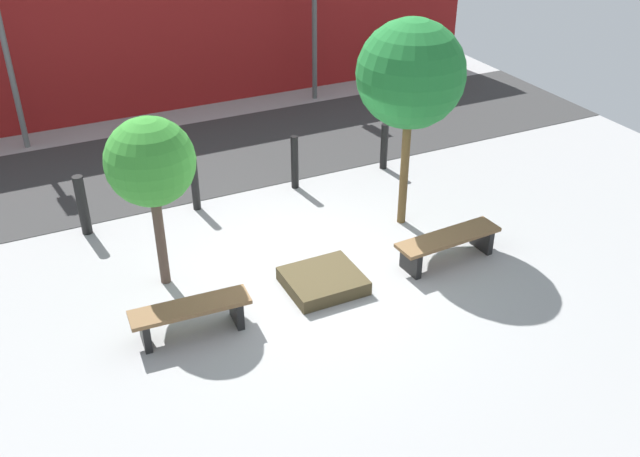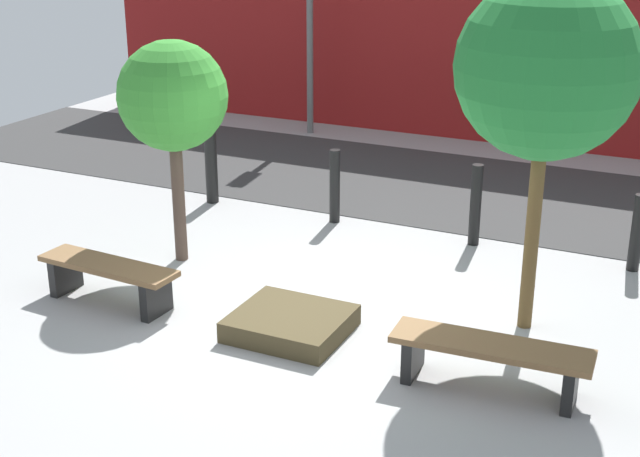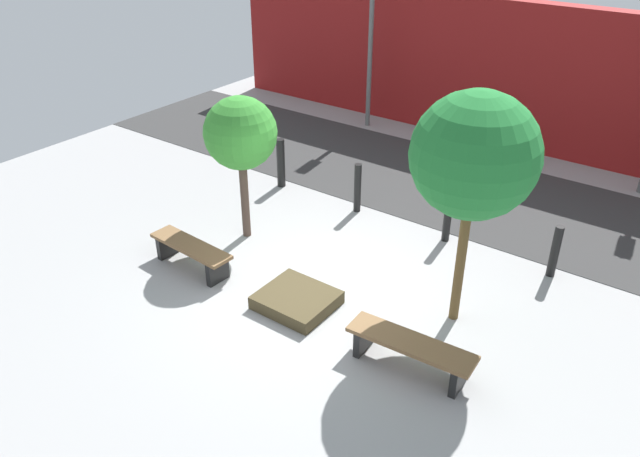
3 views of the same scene
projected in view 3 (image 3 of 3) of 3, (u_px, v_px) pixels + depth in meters
ground_plane at (315, 291)px, 10.12m from camera, size 18.00×18.00×0.00m
road_strip at (448, 186)px, 13.50m from camera, size 18.00×3.71×0.01m
building_facade at (514, 75)px, 14.86m from camera, size 16.20×0.50×3.42m
bench_left at (191, 251)px, 10.56m from camera, size 1.66×0.52×0.47m
bench_right at (411, 349)px, 8.40m from camera, size 1.81×0.56×0.46m
planter_bed at (297, 300)px, 9.73m from camera, size 1.12×1.02×0.22m
tree_behind_left_bench at (240, 134)px, 10.70m from camera, size 1.28×1.28×2.67m
tree_behind_right_bench at (475, 156)px, 8.21m from camera, size 1.75×1.75×3.55m
bollard_far_left at (281, 163)px, 13.26m from camera, size 0.18×0.18×1.07m
bollard_left at (358, 188)px, 12.28m from camera, size 0.14×0.14×1.01m
bollard_center at (448, 215)px, 11.27m from camera, size 0.14×0.14×1.06m
bollard_right at (555, 251)px, 10.30m from camera, size 0.15×0.15×0.94m
traffic_light_west at (371, 15)px, 15.34m from camera, size 0.28×0.27×4.16m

